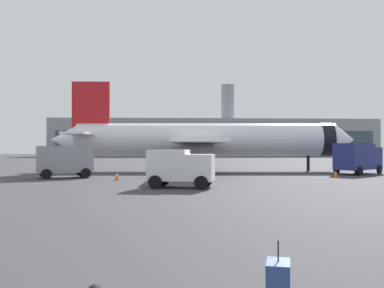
% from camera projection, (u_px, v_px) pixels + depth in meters
% --- Properties ---
extents(airplane_at_gate, '(35.74, 32.22, 10.50)m').
position_uv_depth(airplane_at_gate, '(204.00, 140.00, 49.32)').
color(airplane_at_gate, white).
rests_on(airplane_at_gate, ground).
extents(service_truck, '(5.27, 3.88, 2.90)m').
position_uv_depth(service_truck, '(64.00, 160.00, 38.18)').
color(service_truck, gray).
rests_on(service_truck, ground).
extents(fuel_truck, '(6.20, 5.60, 3.20)m').
position_uv_depth(fuel_truck, '(358.00, 157.00, 43.69)').
color(fuel_truck, navy).
rests_on(fuel_truck, ground).
extents(cargo_van, '(4.74, 3.18, 2.60)m').
position_uv_depth(cargo_van, '(180.00, 166.00, 28.58)').
color(cargo_van, white).
rests_on(cargo_van, ground).
extents(safety_cone_near, '(0.44, 0.44, 0.75)m').
position_uv_depth(safety_cone_near, '(117.00, 176.00, 35.40)').
color(safety_cone_near, '#F2590C').
rests_on(safety_cone_near, ground).
extents(safety_cone_mid, '(0.44, 0.44, 0.70)m').
position_uv_depth(safety_cone_mid, '(336.00, 174.00, 38.70)').
color(safety_cone_mid, '#F2590C').
rests_on(safety_cone_mid, ground).
extents(safety_cone_far, '(0.44, 0.44, 0.68)m').
position_uv_depth(safety_cone_far, '(209.00, 177.00, 34.63)').
color(safety_cone_far, '#F2590C').
rests_on(safety_cone_far, ground).
extents(rolling_suitcase, '(0.56, 0.73, 1.10)m').
position_uv_depth(rolling_suitcase, '(278.00, 282.00, 7.23)').
color(rolling_suitcase, navy).
rests_on(rolling_suitcase, ground).
extents(terminal_building, '(107.25, 17.80, 24.30)m').
position_uv_depth(terminal_building, '(214.00, 138.00, 143.06)').
color(terminal_building, gray).
rests_on(terminal_building, ground).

